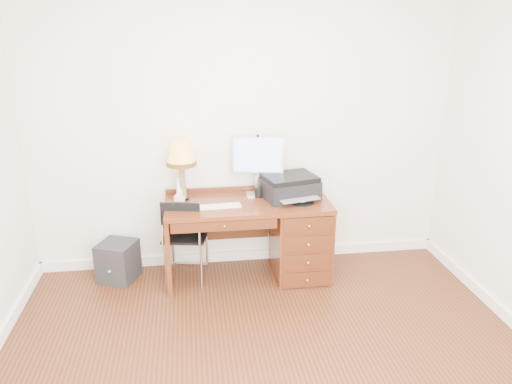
{
  "coord_description": "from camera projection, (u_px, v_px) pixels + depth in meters",
  "views": [
    {
      "loc": [
        -0.51,
        -2.84,
        2.33
      ],
      "look_at": [
        0.05,
        1.2,
        0.92
      ],
      "focal_mm": 35.0,
      "sensor_mm": 36.0,
      "label": 1
    }
  ],
  "objects": [
    {
      "name": "leg_lamp",
      "position": [
        181.0,
        157.0,
        4.49
      ],
      "size": [
        0.27,
        0.27,
        0.55
      ],
      "color": "black",
      "rests_on": "desk"
    },
    {
      "name": "pen_cup",
      "position": [
        259.0,
        192.0,
        4.67
      ],
      "size": [
        0.08,
        0.08,
        0.1
      ],
      "primitive_type": "cylinder",
      "color": "black",
      "rests_on": "desk"
    },
    {
      "name": "chair",
      "position": [
        185.0,
        232.0,
        4.54
      ],
      "size": [
        0.45,
        0.46,
        0.82
      ],
      "rotation": [
        0.0,
        0.0,
        -0.19
      ],
      "color": "black",
      "rests_on": "ground"
    },
    {
      "name": "monitor",
      "position": [
        257.0,
        159.0,
        4.66
      ],
      "size": [
        0.48,
        0.19,
        0.55
      ],
      "rotation": [
        0.0,
        0.0,
        -0.19
      ],
      "color": "silver",
      "rests_on": "desk"
    },
    {
      "name": "desk",
      "position": [
        282.0,
        234.0,
        4.71
      ],
      "size": [
        1.5,
        0.67,
        0.75
      ],
      "color": "#602A14",
      "rests_on": "ground"
    },
    {
      "name": "room_shell",
      "position": [
        260.0,
        315.0,
        4.06
      ],
      "size": [
        4.0,
        4.0,
        4.0
      ],
      "color": "silver",
      "rests_on": "ground"
    },
    {
      "name": "ground",
      "position": [
        272.0,
        371.0,
        3.49
      ],
      "size": [
        4.0,
        4.0,
        0.0
      ],
      "primitive_type": "plane",
      "color": "#381A0C",
      "rests_on": "ground"
    },
    {
      "name": "keyboard",
      "position": [
        220.0,
        206.0,
        4.43
      ],
      "size": [
        0.38,
        0.13,
        0.01
      ],
      "primitive_type": "cube",
      "rotation": [
        0.0,
        0.0,
        0.06
      ],
      "color": "white",
      "rests_on": "desk"
    },
    {
      "name": "phone",
      "position": [
        180.0,
        193.0,
        4.6
      ],
      "size": [
        0.12,
        0.12,
        0.21
      ],
      "rotation": [
        0.0,
        0.0,
        -0.24
      ],
      "color": "white",
      "rests_on": "desk"
    },
    {
      "name": "mouse_pad",
      "position": [
        302.0,
        201.0,
        4.53
      ],
      "size": [
        0.22,
        0.22,
        0.04
      ],
      "color": "black",
      "rests_on": "desk"
    },
    {
      "name": "printer",
      "position": [
        290.0,
        187.0,
        4.64
      ],
      "size": [
        0.56,
        0.48,
        0.22
      ],
      "rotation": [
        0.0,
        0.0,
        0.24
      ],
      "color": "black",
      "rests_on": "desk"
    },
    {
      "name": "equipment_box",
      "position": [
        118.0,
        261.0,
        4.68
      ],
      "size": [
        0.41,
        0.41,
        0.37
      ],
      "primitive_type": "cube",
      "rotation": [
        0.0,
        0.0,
        -0.4
      ],
      "color": "black",
      "rests_on": "ground"
    }
  ]
}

